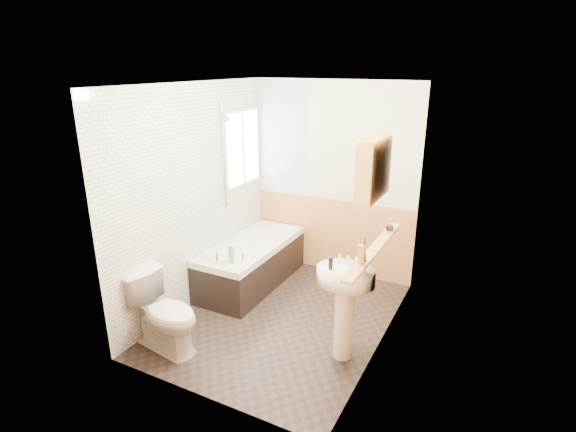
% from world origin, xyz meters
% --- Properties ---
extents(floor, '(2.80, 2.80, 0.00)m').
position_xyz_m(floor, '(0.00, 0.00, 0.00)').
color(floor, black).
rests_on(floor, ground).
extents(ceiling, '(2.80, 2.80, 0.00)m').
position_xyz_m(ceiling, '(0.00, 0.00, 2.50)').
color(ceiling, white).
rests_on(ceiling, ground).
extents(wall_back, '(2.20, 0.02, 2.50)m').
position_xyz_m(wall_back, '(0.00, 1.41, 1.25)').
color(wall_back, '#ECE4C3').
rests_on(wall_back, ground).
extents(wall_front, '(2.20, 0.02, 2.50)m').
position_xyz_m(wall_front, '(0.00, -1.41, 1.25)').
color(wall_front, '#ECE4C3').
rests_on(wall_front, ground).
extents(wall_left, '(0.02, 2.80, 2.50)m').
position_xyz_m(wall_left, '(-1.11, 0.00, 1.25)').
color(wall_left, '#ECE4C3').
rests_on(wall_left, ground).
extents(wall_right, '(0.02, 2.80, 2.50)m').
position_xyz_m(wall_right, '(1.11, 0.00, 1.25)').
color(wall_right, '#ECE4C3').
rests_on(wall_right, ground).
extents(wainscot_right, '(0.01, 2.80, 1.00)m').
position_xyz_m(wainscot_right, '(1.09, 0.00, 0.50)').
color(wainscot_right, tan).
rests_on(wainscot_right, wall_right).
extents(wainscot_front, '(2.20, 0.01, 1.00)m').
position_xyz_m(wainscot_front, '(0.00, -1.39, 0.50)').
color(wainscot_front, tan).
rests_on(wainscot_front, wall_front).
extents(wainscot_back, '(2.20, 0.01, 1.00)m').
position_xyz_m(wainscot_back, '(0.00, 1.39, 0.50)').
color(wainscot_back, tan).
rests_on(wainscot_back, wall_back).
extents(tile_cladding_left, '(0.01, 2.80, 2.50)m').
position_xyz_m(tile_cladding_left, '(-1.09, 0.00, 1.25)').
color(tile_cladding_left, white).
rests_on(tile_cladding_left, wall_left).
extents(tile_return_back, '(0.75, 0.01, 1.50)m').
position_xyz_m(tile_return_back, '(-0.73, 1.39, 1.75)').
color(tile_return_back, white).
rests_on(tile_return_back, wall_back).
extents(window, '(0.03, 0.79, 0.99)m').
position_xyz_m(window, '(-1.06, 0.95, 1.65)').
color(window, white).
rests_on(window, wall_left).
extents(bathtub, '(0.70, 1.61, 0.70)m').
position_xyz_m(bathtub, '(-0.73, 0.55, 0.29)').
color(bathtub, black).
rests_on(bathtub, floor).
extents(shower_riser, '(0.11, 0.09, 1.29)m').
position_xyz_m(shower_riser, '(-1.04, 0.51, 1.75)').
color(shower_riser, silver).
rests_on(shower_riser, wall_left).
extents(toilet, '(0.84, 0.55, 0.77)m').
position_xyz_m(toilet, '(-0.76, -1.00, 0.38)').
color(toilet, white).
rests_on(toilet, floor).
extents(sink, '(0.54, 0.44, 1.04)m').
position_xyz_m(sink, '(0.84, -0.34, 0.66)').
color(sink, white).
rests_on(sink, floor).
extents(pine_shelf, '(0.10, 1.47, 0.03)m').
position_xyz_m(pine_shelf, '(1.04, -0.16, 1.09)').
color(pine_shelf, tan).
rests_on(pine_shelf, wall_right).
extents(medicine_cabinet, '(0.14, 0.57, 0.51)m').
position_xyz_m(medicine_cabinet, '(1.01, -0.26, 1.86)').
color(medicine_cabinet, tan).
rests_on(medicine_cabinet, wall_right).
extents(foam_can, '(0.07, 0.07, 0.17)m').
position_xyz_m(foam_can, '(1.04, -0.56, 1.19)').
color(foam_can, orange).
rests_on(foam_can, pine_shelf).
extents(green_bottle, '(0.06, 0.06, 0.23)m').
position_xyz_m(green_bottle, '(1.04, -0.48, 1.22)').
color(green_bottle, black).
rests_on(green_bottle, pine_shelf).
extents(black_jar, '(0.09, 0.09, 0.05)m').
position_xyz_m(black_jar, '(1.04, 0.34, 1.13)').
color(black_jar, black).
rests_on(black_jar, pine_shelf).
extents(soap_bottle, '(0.16, 0.23, 0.10)m').
position_xyz_m(soap_bottle, '(0.98, -0.37, 0.98)').
color(soap_bottle, silver).
rests_on(soap_bottle, sink).
extents(clear_bottle, '(0.05, 0.05, 0.11)m').
position_xyz_m(clear_bottle, '(0.72, -0.41, 0.98)').
color(clear_bottle, black).
rests_on(clear_bottle, sink).
extents(blue_gel, '(0.06, 0.04, 0.21)m').
position_xyz_m(blue_gel, '(-0.60, -0.06, 0.66)').
color(blue_gel, '#59C647').
rests_on(blue_gel, bathtub).
extents(cream_jar, '(0.08, 0.08, 0.05)m').
position_xyz_m(cream_jar, '(-0.93, -0.08, 0.58)').
color(cream_jar, silver).
rests_on(cream_jar, bathtub).
extents(orange_bottle, '(0.04, 0.04, 0.09)m').
position_xyz_m(orange_bottle, '(-0.52, 0.05, 0.61)').
color(orange_bottle, '#59C647').
rests_on(orange_bottle, bathtub).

